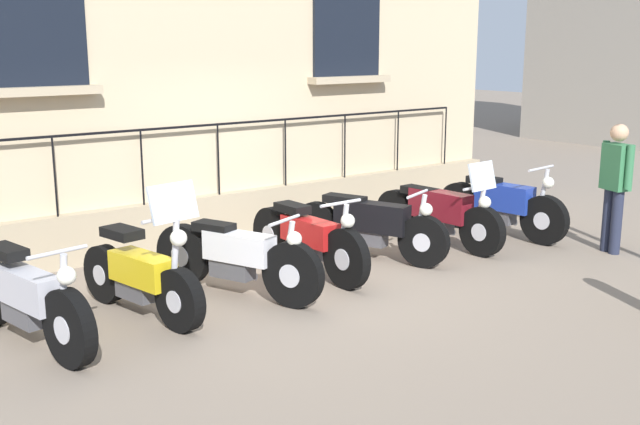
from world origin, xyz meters
The scene contains 9 objects.
ground_plane centered at (0.00, 0.00, 0.00)m, with size 60.00×60.00×0.00m, color gray.
motorcycle_silver centered at (0.11, -3.29, 0.42)m, with size 2.15×0.63×1.01m.
motorcycle_yellow centered at (0.05, -2.15, 0.42)m, with size 1.88×0.64×1.43m.
motorcycle_white centered at (0.07, -1.05, 0.42)m, with size 2.07×0.95×0.93m.
motorcycle_red centered at (-0.08, 0.02, 0.42)m, with size 2.11×0.57×0.98m.
motorcycle_black centered at (-0.16, 1.05, 0.42)m, with size 2.09×0.95×0.92m.
motorcycle_maroon centered at (-0.07, 2.22, 0.43)m, with size 2.16×0.57×1.22m.
motorcycle_blue centered at (0.11, 3.31, 0.43)m, with size 2.07×0.62×1.06m.
pedestrian_standing centered at (1.57, 3.75, 0.96)m, with size 0.51×0.32×1.69m.
Camera 1 is at (6.91, -5.21, 2.69)m, focal length 42.94 mm.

